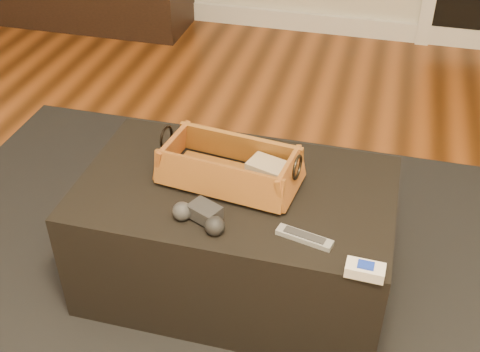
% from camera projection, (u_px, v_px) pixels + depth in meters
% --- Properties ---
extents(baseboard, '(5.00, 0.04, 0.12)m').
position_uv_depth(baseboard, '(290.00, 20.00, 3.95)').
color(baseboard, white).
rests_on(baseboard, floor).
extents(area_rug, '(2.60, 2.00, 0.01)m').
position_uv_depth(area_rug, '(232.00, 291.00, 2.11)').
color(area_rug, black).
rests_on(area_rug, floor).
extents(ottoman, '(1.00, 0.60, 0.42)m').
position_uv_depth(ottoman, '(236.00, 236.00, 2.02)').
color(ottoman, black).
rests_on(ottoman, area_rug).
extents(tv_remote, '(0.23, 0.06, 0.02)m').
position_uv_depth(tv_remote, '(221.00, 176.00, 1.90)').
color(tv_remote, black).
rests_on(tv_remote, wicker_basket).
extents(cloth_bundle, '(0.14, 0.11, 0.07)m').
position_uv_depth(cloth_bundle, '(268.00, 172.00, 1.88)').
color(cloth_bundle, tan).
rests_on(cloth_bundle, wicker_basket).
extents(wicker_basket, '(0.46, 0.28, 0.15)m').
position_uv_depth(wicker_basket, '(230.00, 168.00, 1.89)').
color(wicker_basket, '#A06B24').
rests_on(wicker_basket, ottoman).
extents(game_controller, '(0.18, 0.13, 0.06)m').
position_uv_depth(game_controller, '(201.00, 216.00, 1.74)').
color(game_controller, '#252527').
rests_on(game_controller, ottoman).
extents(silver_remote, '(0.17, 0.07, 0.02)m').
position_uv_depth(silver_remote, '(304.00, 237.00, 1.69)').
color(silver_remote, '#96999D').
rests_on(silver_remote, ottoman).
extents(cream_gadget, '(0.11, 0.06, 0.04)m').
position_uv_depth(cream_gadget, '(365.00, 270.00, 1.58)').
color(cream_gadget, silver).
rests_on(cream_gadget, ottoman).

